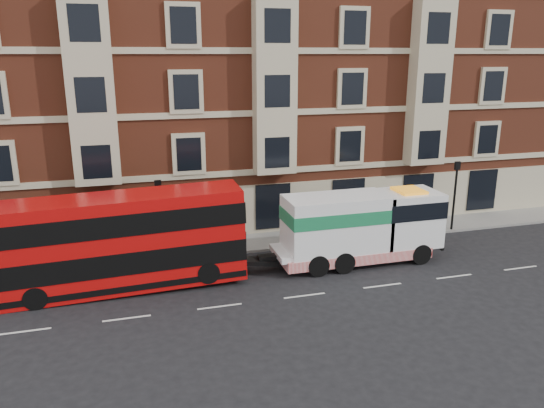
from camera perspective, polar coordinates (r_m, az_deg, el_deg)
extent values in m
plane|color=black|center=(25.04, 3.52, -9.82)|extent=(120.00, 120.00, 0.00)
cube|color=slate|center=(31.62, -0.99, -4.03)|extent=(90.00, 3.00, 0.15)
cube|color=brown|center=(37.18, -3.36, 13.01)|extent=(45.00, 12.00, 18.00)
cylinder|color=black|center=(28.83, -11.94, -2.03)|extent=(0.14, 0.14, 4.00)
cube|color=black|center=(28.26, -12.18, 2.03)|extent=(0.35, 0.15, 0.50)
cylinder|color=black|center=(34.84, 19.01, 0.54)|extent=(0.14, 0.14, 4.00)
cube|color=black|center=(34.38, 19.33, 3.92)|extent=(0.35, 0.15, 0.50)
cube|color=red|center=(25.80, -15.81, -3.93)|extent=(11.28, 2.52, 4.43)
cube|color=black|center=(26.03, -15.70, -5.28)|extent=(11.32, 2.58, 1.06)
cube|color=black|center=(25.45, -16.00, -1.47)|extent=(11.32, 2.58, 1.01)
cylinder|color=black|center=(25.76, -24.10, -9.22)|extent=(1.05, 0.32, 1.05)
cylinder|color=black|center=(27.83, -23.50, -7.28)|extent=(1.05, 0.32, 1.05)
cylinder|color=black|center=(25.54, -6.84, -7.34)|extent=(1.05, 0.32, 1.05)
cylinder|color=black|center=(27.63, -7.62, -5.53)|extent=(1.05, 0.32, 1.05)
cube|color=white|center=(28.77, 9.08, -4.43)|extent=(9.07, 2.32, 0.30)
cube|color=white|center=(29.67, 14.32, -1.43)|extent=(3.22, 2.52, 2.92)
cube|color=white|center=(27.85, 6.94, -2.07)|extent=(5.44, 2.52, 2.92)
cube|color=#1B7948|center=(27.70, 6.98, -1.08)|extent=(5.49, 2.56, 0.71)
cube|color=red|center=(28.81, 8.68, -5.13)|extent=(8.06, 2.58, 0.55)
cylinder|color=black|center=(29.45, 15.71, -5.20)|extent=(1.11, 0.35, 1.11)
cylinder|color=black|center=(31.28, 13.55, -3.79)|extent=(1.11, 0.35, 1.11)
cylinder|color=black|center=(27.47, 7.74, -6.27)|extent=(1.11, 0.40, 1.11)
cylinder|color=black|center=(29.43, 5.97, -4.68)|extent=(1.11, 0.40, 1.11)
cylinder|color=black|center=(26.97, 4.97, -6.61)|extent=(1.11, 0.40, 1.11)
cylinder|color=black|center=(28.95, 3.37, -4.97)|extent=(1.11, 0.40, 1.11)
imported|color=black|center=(29.25, -21.05, -4.83)|extent=(0.75, 0.61, 1.76)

